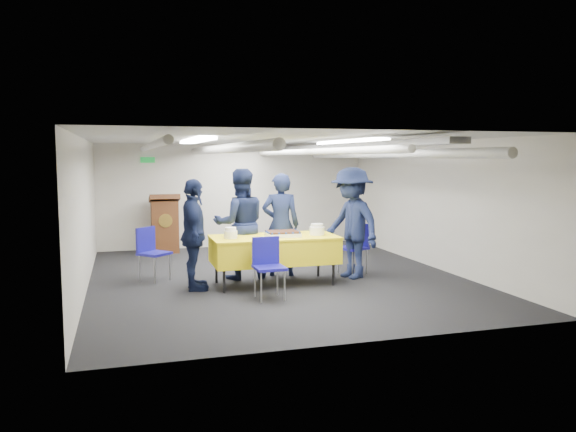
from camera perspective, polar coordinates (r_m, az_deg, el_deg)
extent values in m
plane|color=black|center=(9.50, -1.23, -6.22)|extent=(7.00, 7.00, 0.00)
cube|color=beige|center=(12.71, -5.39, 2.10)|extent=(6.00, 0.02, 2.30)
cube|color=beige|center=(9.01, -19.91, 0.17)|extent=(0.02, 7.00, 2.30)
cube|color=beige|center=(10.51, 14.69, 1.11)|extent=(0.02, 7.00, 2.30)
cube|color=silver|center=(9.29, -1.26, 7.73)|extent=(6.00, 7.00, 0.02)
cylinder|color=silver|center=(8.97, -13.78, 6.92)|extent=(0.10, 6.90, 0.10)
cylinder|color=silver|center=(9.09, -6.78, 6.78)|extent=(0.14, 6.90, 0.14)
cylinder|color=silver|center=(9.46, 2.27, 6.54)|extent=(0.10, 6.90, 0.10)
cylinder|color=silver|center=(9.95, 9.42, 6.21)|extent=(0.14, 6.90, 0.14)
cube|color=gray|center=(9.67, 5.67, 7.10)|extent=(0.28, 6.90, 0.08)
cube|color=white|center=(9.03, -9.32, 7.57)|extent=(0.25, 2.60, 0.04)
cube|color=white|center=(9.71, 6.23, 7.50)|extent=(0.25, 2.60, 0.04)
cube|color=#0C591E|center=(12.44, -14.07, 5.55)|extent=(0.30, 0.04, 0.12)
cylinder|color=black|center=(8.43, -6.51, -6.57)|extent=(0.04, 0.04, 0.36)
cylinder|color=black|center=(8.89, 4.63, -5.90)|extent=(0.04, 0.04, 0.36)
cylinder|color=black|center=(9.11, -7.29, -5.64)|extent=(0.04, 0.04, 0.36)
cylinder|color=black|center=(9.53, 3.10, -5.07)|extent=(0.04, 0.04, 0.36)
cube|color=yellow|center=(8.88, -1.41, -3.49)|extent=(1.95, 0.92, 0.39)
cube|color=yellow|center=(8.85, -1.41, -2.15)|extent=(1.97, 0.94, 0.03)
cube|color=white|center=(8.80, -0.54, -1.90)|extent=(0.50, 0.40, 0.06)
cube|color=black|center=(8.80, -0.54, -1.62)|extent=(0.48, 0.38, 0.03)
sphere|color=navy|center=(8.57, -1.63, -1.83)|extent=(0.04, 0.04, 0.04)
sphere|color=navy|center=(8.91, -2.23, -1.53)|extent=(0.04, 0.04, 0.04)
sphere|color=navy|center=(8.60, -0.92, -1.80)|extent=(0.04, 0.04, 0.04)
sphere|color=navy|center=(8.94, -1.54, -1.50)|extent=(0.04, 0.04, 0.04)
sphere|color=navy|center=(8.63, -0.21, -1.77)|extent=(0.04, 0.04, 0.04)
sphere|color=navy|center=(8.97, -0.86, -1.47)|extent=(0.04, 0.04, 0.04)
sphere|color=navy|center=(8.66, 0.49, -1.75)|extent=(0.04, 0.04, 0.04)
sphere|color=navy|center=(9.00, -0.18, -1.45)|extent=(0.04, 0.04, 0.04)
sphere|color=navy|center=(8.69, 1.19, -1.72)|extent=(0.04, 0.04, 0.04)
sphere|color=navy|center=(9.03, 0.49, -1.42)|extent=(0.04, 0.04, 0.04)
sphere|color=navy|center=(8.65, -1.91, -1.76)|extent=(0.04, 0.04, 0.04)
sphere|color=navy|center=(8.78, 1.13, -1.64)|extent=(0.04, 0.04, 0.04)
sphere|color=navy|center=(8.74, -2.06, -1.68)|extent=(0.04, 0.04, 0.04)
sphere|color=navy|center=(8.87, 0.96, -1.56)|extent=(0.04, 0.04, 0.04)
sphere|color=navy|center=(8.82, -2.21, -1.60)|extent=(0.04, 0.04, 0.04)
sphere|color=navy|center=(8.95, 0.78, -1.49)|extent=(0.04, 0.04, 0.04)
cylinder|color=white|center=(8.64, -5.85, -1.88)|extent=(0.21, 0.21, 0.12)
cylinder|color=white|center=(8.62, -5.86, -1.32)|extent=(0.17, 0.17, 0.05)
cylinder|color=white|center=(9.00, 2.97, -1.51)|extent=(0.24, 0.24, 0.13)
cylinder|color=white|center=(8.99, 2.97, -0.95)|extent=(0.20, 0.20, 0.05)
cube|color=#5D3117|center=(12.12, -12.40, -1.06)|extent=(0.55, 0.45, 1.10)
cube|color=#5D3117|center=(12.04, -12.45, 1.76)|extent=(0.62, 0.53, 0.21)
cylinder|color=gold|center=(11.87, -12.33, -0.47)|extent=(0.28, 0.02, 0.28)
cylinder|color=gray|center=(7.82, -2.74, -7.27)|extent=(0.02, 0.02, 0.43)
cylinder|color=gray|center=(7.92, -0.35, -7.10)|extent=(0.02, 0.02, 0.43)
cylinder|color=gray|center=(8.14, -3.39, -6.75)|extent=(0.02, 0.02, 0.43)
cylinder|color=gray|center=(8.23, -1.09, -6.59)|extent=(0.02, 0.02, 0.43)
cube|color=navy|center=(7.98, -1.90, -5.28)|extent=(0.43, 0.43, 0.04)
cube|color=navy|center=(8.12, -2.28, -3.51)|extent=(0.40, 0.05, 0.40)
cylinder|color=gray|center=(9.79, 5.15, -4.59)|extent=(0.02, 0.02, 0.43)
cylinder|color=gray|center=(9.55, 6.57, -4.87)|extent=(0.02, 0.02, 0.43)
cylinder|color=gray|center=(10.02, 6.56, -4.35)|extent=(0.02, 0.02, 0.43)
cylinder|color=gray|center=(9.79, 7.98, -4.62)|extent=(0.02, 0.02, 0.43)
cube|color=navy|center=(9.75, 6.58, -3.25)|extent=(0.55, 0.55, 0.04)
cube|color=navy|center=(9.85, 7.38, -1.87)|extent=(0.19, 0.39, 0.40)
cylinder|color=gray|center=(9.20, -13.35, -5.42)|extent=(0.02, 0.02, 0.43)
cylinder|color=gray|center=(9.44, -11.91, -5.09)|extent=(0.02, 0.02, 0.43)
cylinder|color=gray|center=(9.43, -14.84, -5.17)|extent=(0.02, 0.02, 0.43)
cylinder|color=gray|center=(9.67, -13.40, -4.86)|extent=(0.02, 0.02, 0.43)
cube|color=navy|center=(9.39, -13.41, -3.73)|extent=(0.59, 0.59, 0.04)
cube|color=navy|center=(9.49, -14.27, -2.30)|extent=(0.32, 0.30, 0.40)
imported|color=black|center=(9.50, -0.75, -0.88)|extent=(0.72, 0.57, 1.74)
imported|color=black|center=(9.29, -4.89, -0.81)|extent=(0.91, 0.73, 1.82)
imported|color=black|center=(8.57, -9.55, -1.89)|extent=(0.48, 1.01, 1.69)
imported|color=black|center=(9.37, 6.48, -0.71)|extent=(1.03, 1.35, 1.84)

